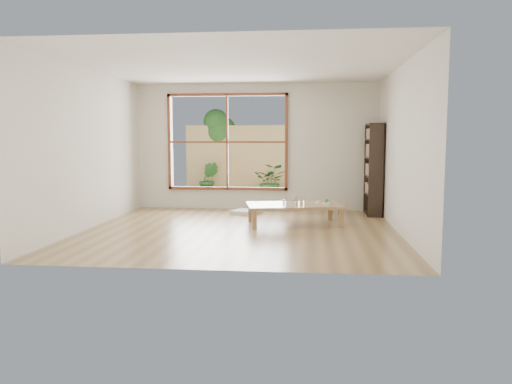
% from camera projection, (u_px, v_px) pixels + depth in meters
% --- Properties ---
extents(ground, '(5.00, 5.00, 0.00)m').
position_uv_depth(ground, '(241.00, 230.00, 8.06)').
color(ground, '#A28351').
rests_on(ground, ground).
extents(low_table, '(1.75, 1.20, 0.35)m').
position_uv_depth(low_table, '(294.00, 206.00, 8.56)').
color(low_table, tan).
rests_on(low_table, ground).
extents(floor_cushion, '(0.64, 0.64, 0.07)m').
position_uv_depth(floor_cushion, '(247.00, 212.00, 9.81)').
color(floor_cushion, white).
rests_on(floor_cushion, ground).
extents(bookshelf, '(0.28, 0.79, 1.76)m').
position_uv_depth(bookshelf, '(374.00, 169.00, 9.61)').
color(bookshelf, black).
rests_on(bookshelf, ground).
extents(glass_tall, '(0.07, 0.07, 0.14)m').
position_uv_depth(glass_tall, '(298.00, 201.00, 8.40)').
color(glass_tall, silver).
rests_on(glass_tall, low_table).
extents(glass_mid, '(0.07, 0.07, 0.10)m').
position_uv_depth(glass_mid, '(302.00, 200.00, 8.67)').
color(glass_mid, silver).
rests_on(glass_mid, low_table).
extents(glass_short, '(0.07, 0.07, 0.09)m').
position_uv_depth(glass_short, '(297.00, 201.00, 8.68)').
color(glass_short, silver).
rests_on(glass_short, low_table).
extents(glass_small, '(0.06, 0.06, 0.07)m').
position_uv_depth(glass_small, '(284.00, 202.00, 8.62)').
color(glass_small, silver).
rests_on(glass_small, low_table).
extents(food_tray, '(0.32, 0.26, 0.09)m').
position_uv_depth(food_tray, '(323.00, 203.00, 8.60)').
color(food_tray, white).
rests_on(food_tray, low_table).
extents(deck, '(2.80, 2.00, 0.05)m').
position_uv_depth(deck, '(236.00, 202.00, 11.65)').
color(deck, '#322D25').
rests_on(deck, ground).
extents(garden_bench, '(1.11, 0.69, 0.34)m').
position_uv_depth(garden_bench, '(213.00, 191.00, 11.18)').
color(garden_bench, black).
rests_on(garden_bench, deck).
extents(bamboo_fence, '(2.80, 0.06, 1.80)m').
position_uv_depth(bamboo_fence, '(241.00, 161.00, 12.54)').
color(bamboo_fence, tan).
rests_on(bamboo_fence, ground).
extents(shrub_right, '(0.84, 0.76, 0.84)m').
position_uv_depth(shrub_right, '(271.00, 181.00, 12.07)').
color(shrub_right, '#2C6926').
rests_on(shrub_right, deck).
extents(shrub_left, '(0.50, 0.41, 0.87)m').
position_uv_depth(shrub_left, '(209.00, 179.00, 12.40)').
color(shrub_left, '#2C6926').
rests_on(shrub_left, deck).
extents(garden_tree, '(1.04, 0.85, 2.22)m').
position_uv_depth(garden_tree, '(217.00, 133.00, 12.83)').
color(garden_tree, '#4C3D2D').
rests_on(garden_tree, ground).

